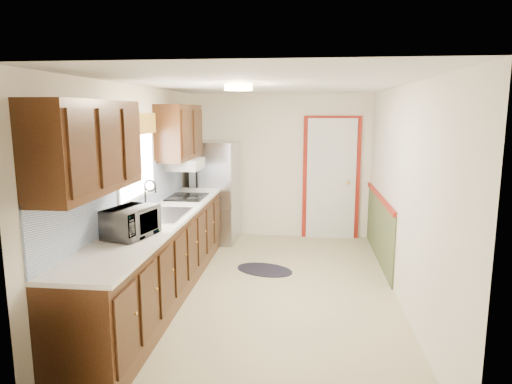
# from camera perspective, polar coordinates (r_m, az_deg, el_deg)

# --- Properties ---
(room_shell) EXTENTS (3.20, 5.20, 2.52)m
(room_shell) POSITION_cam_1_polar(r_m,az_deg,el_deg) (5.22, 1.47, 0.01)
(room_shell) COLOR tan
(room_shell) RESTS_ON ground
(kitchen_run) EXTENTS (0.63, 4.00, 2.20)m
(kitchen_run) POSITION_cam_1_polar(r_m,az_deg,el_deg) (5.27, -12.37, -4.46)
(kitchen_run) COLOR #351B0C
(kitchen_run) RESTS_ON ground
(back_wall_trim) EXTENTS (1.12, 2.30, 2.08)m
(back_wall_trim) POSITION_cam_1_polar(r_m,az_deg,el_deg) (7.45, 10.54, 0.46)
(back_wall_trim) COLOR maroon
(back_wall_trim) RESTS_ON ground
(ceiling_fixture) EXTENTS (0.30, 0.30, 0.06)m
(ceiling_fixture) POSITION_cam_1_polar(r_m,az_deg,el_deg) (4.98, -2.20, 12.93)
(ceiling_fixture) COLOR #FFD88C
(ceiling_fixture) RESTS_ON room_shell
(microwave) EXTENTS (0.40, 0.56, 0.34)m
(microwave) POSITION_cam_1_polar(r_m,az_deg,el_deg) (4.45, -15.39, -3.27)
(microwave) COLOR white
(microwave) RESTS_ON kitchen_run
(refrigerator) EXTENTS (0.72, 0.71, 1.63)m
(refrigerator) POSITION_cam_1_polar(r_m,az_deg,el_deg) (7.43, -5.06, -0.01)
(refrigerator) COLOR #B7B7BC
(refrigerator) RESTS_ON ground
(rug) EXTENTS (0.91, 0.75, 0.01)m
(rug) POSITION_cam_1_polar(r_m,az_deg,el_deg) (6.23, 1.08, -9.69)
(rug) COLOR black
(rug) RESTS_ON ground
(cooktop) EXTENTS (0.49, 0.59, 0.02)m
(cooktop) POSITION_cam_1_polar(r_m,az_deg,el_deg) (6.33, -8.63, -0.61)
(cooktop) COLOR black
(cooktop) RESTS_ON kitchen_run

